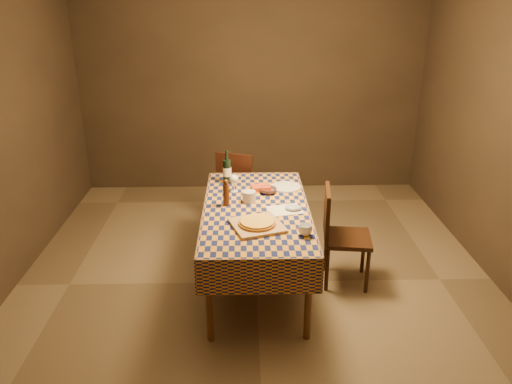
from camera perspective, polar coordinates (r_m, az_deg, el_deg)
The scene contains 16 objects.
room at distance 4.24m, azimuth 0.02°, elevation 5.39°, with size 5.00×5.10×2.70m.
dining_table at distance 4.47m, azimuth 0.02°, elevation -2.69°, with size 0.94×1.84×0.77m.
cutting_board at distance 4.08m, azimuth 0.14°, elevation -3.83°, with size 0.39×0.39×0.02m, color tan.
pizza at distance 4.07m, azimuth 0.14°, elevation -3.49°, with size 0.38×0.38×0.03m.
pepper_mill at distance 4.45m, azimuth -3.43°, elevation -0.15°, with size 0.07×0.07×0.25m.
bowl at distance 4.75m, azimuth 1.41°, elevation 0.15°, with size 0.16×0.16×0.05m, color #563F48.
wine_glass at distance 4.76m, azimuth -2.54°, elevation 1.43°, with size 0.09×0.09×0.17m.
wine_bottle at distance 4.98m, azimuth -3.32°, elevation 2.43°, with size 0.10×0.10×0.34m.
deli_tub at distance 4.54m, azimuth -0.79°, elevation -0.53°, with size 0.12×0.12×0.10m, color silver.
takeout_container at distance 4.82m, azimuth 0.54°, elevation 0.48°, with size 0.18×0.13×0.05m, color #C53F19.
white_plate at distance 4.89m, azimuth 3.45°, elevation 0.57°, with size 0.29×0.29×0.02m, color white.
tumbler at distance 3.96m, azimuth 5.64°, elevation -4.33°, with size 0.11×0.11×0.09m, color white.
flour_patch at distance 4.40m, azimuth 3.33°, elevation -2.05°, with size 0.29×0.23×0.00m, color silver.
flour_bag at distance 4.40m, azimuth 4.30°, elevation -1.78°, with size 0.15×0.11×0.04m, color #A0AFCD.
chair_far at distance 5.64m, azimuth -2.07°, elevation 0.80°, with size 0.54×0.55×0.93m.
chair_right at distance 4.63m, azimuth 9.42°, elevation -4.42°, with size 0.47×0.47×0.93m.
Camera 1 is at (-0.10, -4.06, 2.56)m, focal length 35.00 mm.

